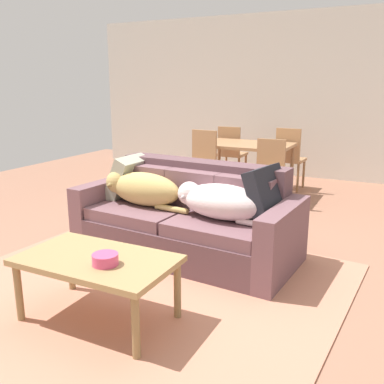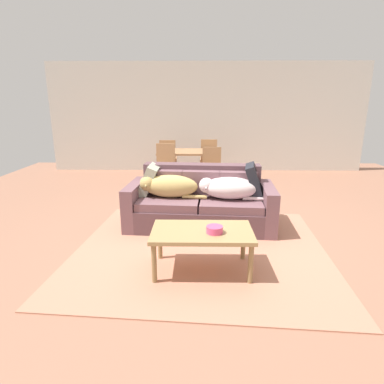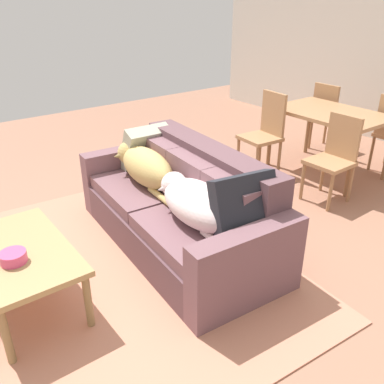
{
  "view_description": "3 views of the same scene",
  "coord_description": "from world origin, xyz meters",
  "px_view_note": "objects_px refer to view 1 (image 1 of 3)",
  "views": [
    {
      "loc": [
        1.5,
        -3.34,
        1.55
      ],
      "look_at": [
        -0.13,
        -0.05,
        0.62
      ],
      "focal_mm": 39.93,
      "sensor_mm": 36.0,
      "label": 1
    },
    {
      "loc": [
        -0.27,
        -4.3,
        1.69
      ],
      "look_at": [
        -0.33,
        -0.25,
        0.56
      ],
      "focal_mm": 29.67,
      "sensor_mm": 36.0,
      "label": 2
    },
    {
      "loc": [
        2.3,
        -1.77,
        1.99
      ],
      "look_at": [
        0.01,
        -0.04,
        0.59
      ],
      "focal_mm": 38.86,
      "sensor_mm": 36.0,
      "label": 3
    }
  ],
  "objects_px": {
    "dining_chair_far_left": "(231,151)",
    "throw_pillow_by_right_arm": "(268,195)",
    "dining_chair_near_left": "(200,163)",
    "dining_table": "(246,149)",
    "dining_chair_near_right": "(268,172)",
    "dog_on_right_cushion": "(220,201)",
    "dog_on_left_cushion": "(141,188)",
    "bowl_on_coffee_table": "(105,259)",
    "coffee_table": "(97,265)",
    "dining_chair_far_right": "(289,156)",
    "couch": "(188,220)",
    "throw_pillow_by_left_arm": "(127,178)"
  },
  "relations": [
    {
      "from": "dog_on_left_cushion",
      "to": "throw_pillow_by_left_arm",
      "type": "relative_size",
      "value": 2.12
    },
    {
      "from": "dog_on_left_cushion",
      "to": "dining_chair_near_left",
      "type": "distance_m",
      "value": 1.76
    },
    {
      "from": "couch",
      "to": "dining_chair_near_left",
      "type": "xyz_separation_m",
      "value": [
        -0.67,
        1.67,
        0.2
      ]
    },
    {
      "from": "dining_chair_far_left",
      "to": "dining_chair_near_left",
      "type": "bearing_deg",
      "value": 91.22
    },
    {
      "from": "couch",
      "to": "dining_chair_far_right",
      "type": "distance_m",
      "value": 2.9
    },
    {
      "from": "dining_chair_far_left",
      "to": "throw_pillow_by_right_arm",
      "type": "bearing_deg",
      "value": 115.52
    },
    {
      "from": "dining_chair_far_left",
      "to": "dog_on_left_cushion",
      "type": "bearing_deg",
      "value": 93.82
    },
    {
      "from": "coffee_table",
      "to": "dining_chair_near_left",
      "type": "bearing_deg",
      "value": 102.56
    },
    {
      "from": "dining_table",
      "to": "dining_chair_far_left",
      "type": "xyz_separation_m",
      "value": [
        -0.47,
        0.63,
        -0.16
      ]
    },
    {
      "from": "coffee_table",
      "to": "dining_table",
      "type": "xyz_separation_m",
      "value": [
        -0.25,
        3.61,
        0.27
      ]
    },
    {
      "from": "dining_table",
      "to": "dining_chair_far_right",
      "type": "relative_size",
      "value": 1.33
    },
    {
      "from": "couch",
      "to": "dining_chair_far_left",
      "type": "distance_m",
      "value": 3.01
    },
    {
      "from": "bowl_on_coffee_table",
      "to": "dining_chair_far_right",
      "type": "xyz_separation_m",
      "value": [
        0.1,
        4.27,
        0.03
      ]
    },
    {
      "from": "dining_chair_near_left",
      "to": "dining_chair_far_left",
      "type": "height_order",
      "value": "dining_chair_near_left"
    },
    {
      "from": "couch",
      "to": "coffee_table",
      "type": "distance_m",
      "value": 1.33
    },
    {
      "from": "dining_table",
      "to": "dining_chair_near_right",
      "type": "bearing_deg",
      "value": -48.81
    },
    {
      "from": "dining_chair_far_left",
      "to": "dining_chair_far_right",
      "type": "height_order",
      "value": "dining_chair_far_right"
    },
    {
      "from": "dog_on_left_cushion",
      "to": "dining_chair_near_right",
      "type": "xyz_separation_m",
      "value": [
        0.69,
        1.81,
        -0.11
      ]
    },
    {
      "from": "dining_chair_near_right",
      "to": "dining_chair_far_left",
      "type": "relative_size",
      "value": 0.97
    },
    {
      "from": "dining_chair_near_right",
      "to": "dining_chair_far_right",
      "type": "height_order",
      "value": "dining_chair_far_right"
    },
    {
      "from": "couch",
      "to": "dining_table",
      "type": "height_order",
      "value": "couch"
    },
    {
      "from": "throw_pillow_by_left_arm",
      "to": "dining_chair_near_left",
      "type": "distance_m",
      "value": 1.56
    },
    {
      "from": "coffee_table",
      "to": "dining_table",
      "type": "height_order",
      "value": "dining_table"
    },
    {
      "from": "bowl_on_coffee_table",
      "to": "dining_table",
      "type": "xyz_separation_m",
      "value": [
        -0.37,
        3.67,
        0.18
      ]
    },
    {
      "from": "throw_pillow_by_right_arm",
      "to": "bowl_on_coffee_table",
      "type": "xyz_separation_m",
      "value": [
        -0.63,
        -1.38,
        -0.16
      ]
    },
    {
      "from": "coffee_table",
      "to": "couch",
      "type": "bearing_deg",
      "value": 90.02
    },
    {
      "from": "dog_on_left_cushion",
      "to": "dining_chair_far_left",
      "type": "xyz_separation_m",
      "value": [
        -0.26,
        3.0,
        -0.08
      ]
    },
    {
      "from": "dining_chair_near_left",
      "to": "bowl_on_coffee_table",
      "type": "bearing_deg",
      "value": -71.23
    },
    {
      "from": "couch",
      "to": "dining_chair_far_right",
      "type": "height_order",
      "value": "dining_chair_far_right"
    },
    {
      "from": "dog_on_left_cushion",
      "to": "throw_pillow_by_right_arm",
      "type": "height_order",
      "value": "throw_pillow_by_right_arm"
    },
    {
      "from": "coffee_table",
      "to": "throw_pillow_by_right_arm",
      "type": "bearing_deg",
      "value": 60.31
    },
    {
      "from": "dog_on_left_cushion",
      "to": "coffee_table",
      "type": "distance_m",
      "value": 1.34
    },
    {
      "from": "dining_table",
      "to": "dining_chair_near_left",
      "type": "distance_m",
      "value": 0.76
    },
    {
      "from": "dog_on_left_cushion",
      "to": "bowl_on_coffee_table",
      "type": "relative_size",
      "value": 5.62
    },
    {
      "from": "throw_pillow_by_right_arm",
      "to": "dining_chair_far_right",
      "type": "xyz_separation_m",
      "value": [
        -0.53,
        2.89,
        -0.13
      ]
    },
    {
      "from": "bowl_on_coffee_table",
      "to": "dining_chair_near_left",
      "type": "distance_m",
      "value": 3.15
    },
    {
      "from": "dining_chair_near_right",
      "to": "dog_on_right_cushion",
      "type": "bearing_deg",
      "value": -86.87
    },
    {
      "from": "throw_pillow_by_right_arm",
      "to": "dining_chair_far_right",
      "type": "height_order",
      "value": "dining_chair_far_right"
    },
    {
      "from": "dog_on_right_cushion",
      "to": "dining_chair_far_left",
      "type": "xyz_separation_m",
      "value": [
        -1.09,
        3.05,
        -0.07
      ]
    },
    {
      "from": "dining_chair_far_right",
      "to": "dog_on_right_cushion",
      "type": "bearing_deg",
      "value": 94.67
    },
    {
      "from": "dog_on_right_cushion",
      "to": "couch",
      "type": "bearing_deg",
      "value": 164.17
    },
    {
      "from": "throw_pillow_by_right_arm",
      "to": "coffee_table",
      "type": "distance_m",
      "value": 1.54
    },
    {
      "from": "dog_on_left_cushion",
      "to": "throw_pillow_by_left_arm",
      "type": "xyz_separation_m",
      "value": [
        -0.29,
        0.19,
        0.04
      ]
    },
    {
      "from": "coffee_table",
      "to": "dining_chair_near_left",
      "type": "distance_m",
      "value": 3.07
    },
    {
      "from": "dog_on_right_cushion",
      "to": "throw_pillow_by_left_arm",
      "type": "xyz_separation_m",
      "value": [
        -1.12,
        0.24,
        0.05
      ]
    },
    {
      "from": "coffee_table",
      "to": "dining_chair_far_right",
      "type": "distance_m",
      "value": 4.21
    },
    {
      "from": "dog_on_left_cushion",
      "to": "coffee_table",
      "type": "xyz_separation_m",
      "value": [
        0.46,
        -1.24,
        -0.2
      ]
    },
    {
      "from": "throw_pillow_by_right_arm",
      "to": "coffee_table",
      "type": "xyz_separation_m",
      "value": [
        -0.75,
        -1.32,
        -0.25
      ]
    },
    {
      "from": "couch",
      "to": "coffee_table",
      "type": "xyz_separation_m",
      "value": [
        0.0,
        -1.32,
        0.08
      ]
    },
    {
      "from": "throw_pillow_by_left_arm",
      "to": "dining_chair_far_right",
      "type": "xyz_separation_m",
      "value": [
        0.96,
        2.77,
        -0.12
      ]
    }
  ]
}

